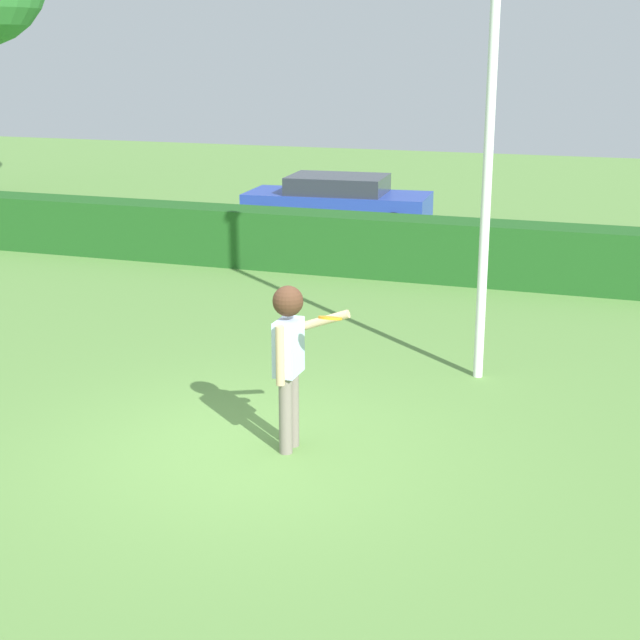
# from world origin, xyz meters

# --- Properties ---
(ground_plane) EXTENTS (60.00, 60.00, 0.00)m
(ground_plane) POSITION_xyz_m (0.00, 0.00, 0.00)
(ground_plane) COLOR #5F8D42
(person) EXTENTS (0.74, 0.56, 1.78)m
(person) POSITION_xyz_m (0.38, 0.16, 1.12)
(person) COLOR slate
(person) RESTS_ON ground
(frisbee) EXTENTS (0.24, 0.24, 0.07)m
(frisbee) POSITION_xyz_m (0.89, -0.04, 1.54)
(frisbee) COLOR orange
(lamppost) EXTENTS (0.24, 0.24, 6.52)m
(lamppost) POSITION_xyz_m (1.86, 3.12, 3.58)
(lamppost) COLOR silver
(lamppost) RESTS_ON ground
(hedge_row) EXTENTS (24.67, 0.90, 1.10)m
(hedge_row) POSITION_xyz_m (0.00, 8.23, 0.55)
(hedge_row) COLOR #1E541D
(hedge_row) RESTS_ON ground
(parked_car_blue) EXTENTS (4.32, 2.06, 1.25)m
(parked_car_blue) POSITION_xyz_m (-3.04, 12.37, 0.69)
(parked_car_blue) COLOR #263FA5
(parked_car_blue) RESTS_ON ground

